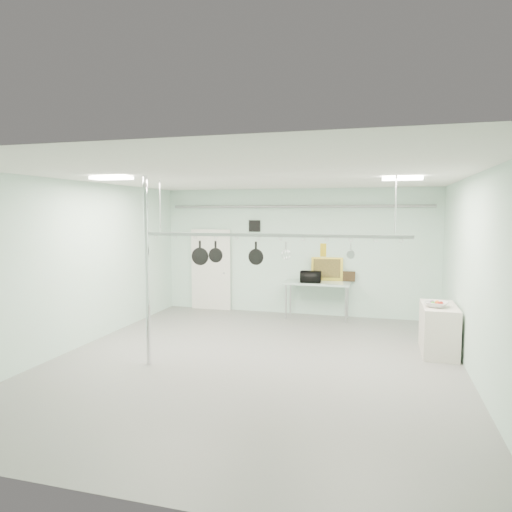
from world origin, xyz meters
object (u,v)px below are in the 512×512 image
(pot_rack, at_px, (269,234))
(skillet_mid, at_px, (216,251))
(skillet_left, at_px, (200,253))
(side_cabinet, at_px, (439,329))
(coffee_canister, at_px, (315,277))
(skillet_right, at_px, (256,253))
(chrome_pole, at_px, (147,272))
(microwave, at_px, (311,277))
(fruit_bowl, at_px, (436,304))
(prep_table, at_px, (317,285))

(pot_rack, distance_m, skillet_mid, 1.06)
(skillet_left, height_order, skillet_mid, same)
(side_cabinet, height_order, coffee_canister, coffee_canister)
(coffee_canister, bearing_deg, skillet_left, -116.25)
(pot_rack, distance_m, skillet_right, 0.43)
(chrome_pole, distance_m, skillet_left, 1.11)
(chrome_pole, height_order, pot_rack, chrome_pole)
(pot_rack, height_order, skillet_right, pot_rack)
(microwave, xyz_separation_m, skillet_mid, (-1.26, -3.19, 0.86))
(side_cabinet, height_order, fruit_bowl, fruit_bowl)
(prep_table, xyz_separation_m, skillet_right, (-0.65, -3.30, 1.05))
(chrome_pole, xyz_separation_m, skillet_right, (1.65, 0.90, 0.28))
(pot_rack, relative_size, coffee_canister, 21.26)
(coffee_canister, height_order, skillet_right, skillet_right)
(microwave, distance_m, coffee_canister, 0.16)
(side_cabinet, bearing_deg, prep_table, 139.21)
(prep_table, distance_m, skillet_mid, 3.74)
(pot_rack, relative_size, skillet_left, 10.79)
(skillet_mid, bearing_deg, prep_table, 66.63)
(side_cabinet, xyz_separation_m, skillet_left, (-4.26, -1.10, 1.41))
(skillet_left, distance_m, skillet_right, 1.06)
(fruit_bowl, bearing_deg, coffee_canister, 136.40)
(side_cabinet, relative_size, skillet_left, 2.70)
(skillet_mid, bearing_deg, coffee_canister, 67.83)
(chrome_pole, bearing_deg, coffee_canister, 62.20)
(prep_table, bearing_deg, skillet_right, -101.10)
(prep_table, distance_m, microwave, 0.28)
(prep_table, height_order, skillet_mid, skillet_mid)
(pot_rack, xyz_separation_m, microwave, (0.25, 3.19, -1.19))
(chrome_pole, distance_m, coffee_canister, 4.82)
(coffee_canister, bearing_deg, chrome_pole, -117.80)
(skillet_left, xyz_separation_m, skillet_mid, (0.31, 0.00, 0.03))
(side_cabinet, relative_size, skillet_mid, 3.19)
(prep_table, relative_size, pot_rack, 0.33)
(side_cabinet, bearing_deg, skillet_left, -165.53)
(prep_table, distance_m, fruit_bowl, 3.44)
(chrome_pole, relative_size, skillet_left, 7.19)
(prep_table, distance_m, pot_rack, 3.61)
(pot_rack, height_order, microwave, pot_rack)
(skillet_mid, bearing_deg, skillet_right, -0.28)
(chrome_pole, xyz_separation_m, skillet_left, (0.59, 0.90, 0.26))
(chrome_pole, bearing_deg, skillet_right, 28.58)
(pot_rack, bearing_deg, microwave, 85.46)
(skillet_mid, distance_m, skillet_right, 0.76)
(chrome_pole, bearing_deg, fruit_bowl, 20.83)
(pot_rack, height_order, fruit_bowl, pot_rack)
(prep_table, xyz_separation_m, pot_rack, (-0.40, -3.30, 1.40))
(chrome_pole, bearing_deg, skillet_mid, 45.21)
(prep_table, distance_m, coffee_canister, 0.20)
(skillet_mid, bearing_deg, microwave, 68.18)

